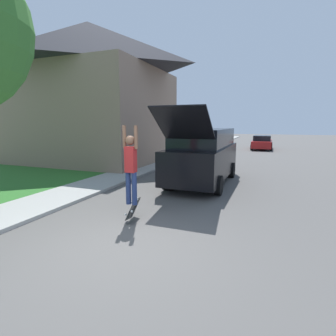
{
  "coord_description": "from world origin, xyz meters",
  "views": [
    {
      "loc": [
        2.74,
        -4.22,
        2.41
      ],
      "look_at": [
        -0.09,
        2.98,
        1.1
      ],
      "focal_mm": 28.0,
      "sensor_mm": 36.0,
      "label": 1
    }
  ],
  "objects_px": {
    "suv_parked": "(203,155)",
    "skateboarder": "(131,164)",
    "car_down_street": "(262,143)",
    "skateboard": "(133,208)"
  },
  "relations": [
    {
      "from": "car_down_street",
      "to": "skateboard",
      "type": "distance_m",
      "value": 20.97
    },
    {
      "from": "skateboarder",
      "to": "skateboard",
      "type": "bearing_deg",
      "value": -10.74
    },
    {
      "from": "skateboarder",
      "to": "car_down_street",
      "type": "bearing_deg",
      "value": 83.43
    },
    {
      "from": "suv_parked",
      "to": "skateboarder",
      "type": "bearing_deg",
      "value": -98.1
    },
    {
      "from": "skateboard",
      "to": "car_down_street",
      "type": "bearing_deg",
      "value": 83.53
    },
    {
      "from": "suv_parked",
      "to": "car_down_street",
      "type": "bearing_deg",
      "value": 83.88
    },
    {
      "from": "suv_parked",
      "to": "skateboarder",
      "type": "xyz_separation_m",
      "value": [
        -0.67,
        -4.73,
        0.25
      ]
    },
    {
      "from": "suv_parked",
      "to": "skateboard",
      "type": "xyz_separation_m",
      "value": [
        -0.64,
        -4.74,
        -0.87
      ]
    },
    {
      "from": "skateboarder",
      "to": "skateboard",
      "type": "height_order",
      "value": "skateboarder"
    },
    {
      "from": "suv_parked",
      "to": "skateboard",
      "type": "bearing_deg",
      "value": -97.65
    }
  ]
}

